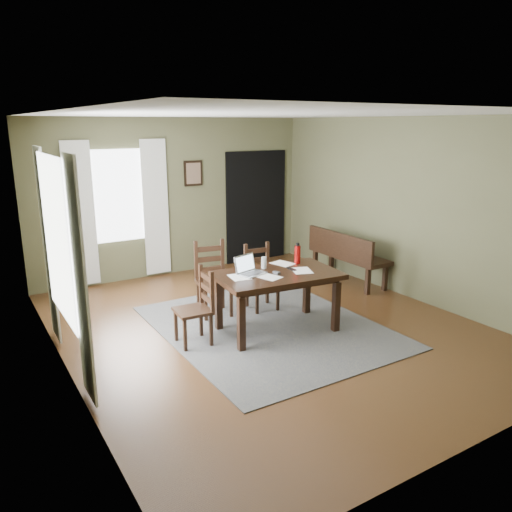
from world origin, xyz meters
TOP-DOWN VIEW (x-y plane):
  - ground at (0.00, 0.00)m, footprint 5.00×6.00m
  - room_shell at (0.00, 0.00)m, footprint 5.02×6.02m
  - rug at (0.00, 0.00)m, footprint 2.60×3.20m
  - dining_table at (0.04, -0.15)m, footprint 1.61×1.07m
  - chair_end at (-1.00, 0.04)m, footprint 0.43×0.43m
  - chair_back_left at (-0.39, 0.82)m, footprint 0.51×0.52m
  - chair_back_right at (0.30, 0.65)m, footprint 0.45×0.45m
  - bench at (2.14, 0.93)m, footprint 0.49×1.54m
  - laptop at (-0.28, 0.02)m, footprint 0.40×0.35m
  - computer_mouse at (0.01, -0.18)m, footprint 0.06×0.10m
  - tv_remote at (0.28, -0.12)m, footprint 0.04×0.16m
  - drinking_glass at (0.01, 0.12)m, footprint 0.09×0.09m
  - water_bottle at (0.52, 0.08)m, footprint 0.09×0.09m
  - paper_a at (-0.45, -0.05)m, footprint 0.27×0.33m
  - paper_b at (0.36, -0.23)m, footprint 0.33×0.37m
  - paper_d at (0.34, 0.17)m, footprint 0.29×0.34m
  - paper_e at (-0.14, -0.25)m, footprint 0.29×0.33m
  - window_left at (-2.47, 0.20)m, footprint 0.01×1.30m
  - window_back at (-1.00, 2.97)m, footprint 1.00×0.01m
  - curtain_left_near at (-2.44, -0.62)m, footprint 0.03×0.48m
  - curtain_left_far at (-2.44, 1.02)m, footprint 0.03×0.48m
  - curtain_back_left at (-1.62, 2.94)m, footprint 0.44×0.03m
  - curtain_back_right at (-0.38, 2.94)m, footprint 0.44×0.03m
  - framed_picture at (0.35, 2.97)m, footprint 0.34×0.03m
  - doorway_back at (1.65, 2.97)m, footprint 1.30×0.03m

SIDE VIEW (x-z plane):
  - ground at x=0.00m, z-range -0.01..0.00m
  - rug at x=0.00m, z-range 0.00..0.01m
  - chair_end at x=-1.00m, z-range -0.01..0.92m
  - chair_back_right at x=0.30m, z-range -0.01..0.92m
  - chair_back_left at x=-0.39m, z-range -0.01..1.01m
  - bench at x=2.14m, z-range 0.08..0.95m
  - dining_table at x=0.04m, z-range 0.30..1.06m
  - paper_e at x=-0.14m, z-range 0.78..0.78m
  - paper_d at x=0.34m, z-range 0.78..0.78m
  - paper_a at x=-0.45m, z-range 0.78..0.78m
  - paper_b at x=0.36m, z-range 0.78..0.78m
  - tv_remote at x=0.28m, z-range 0.78..0.79m
  - computer_mouse at x=0.01m, z-range 0.78..0.81m
  - laptop at x=-0.28m, z-range 0.72..0.95m
  - drinking_glass at x=0.01m, z-range 0.78..0.93m
  - water_bottle at x=0.52m, z-range 0.76..1.04m
  - doorway_back at x=1.65m, z-range 0.00..2.10m
  - curtain_left_near at x=-2.44m, z-range 0.05..2.35m
  - curtain_left_far at x=-2.44m, z-range 0.05..2.35m
  - curtain_back_left at x=-1.62m, z-range 0.05..2.35m
  - curtain_back_right at x=-0.38m, z-range 0.05..2.35m
  - window_left at x=-2.47m, z-range 0.60..2.30m
  - window_back at x=-1.00m, z-range 0.70..2.20m
  - framed_picture at x=0.35m, z-range 1.53..1.97m
  - room_shell at x=0.00m, z-range 0.45..3.16m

